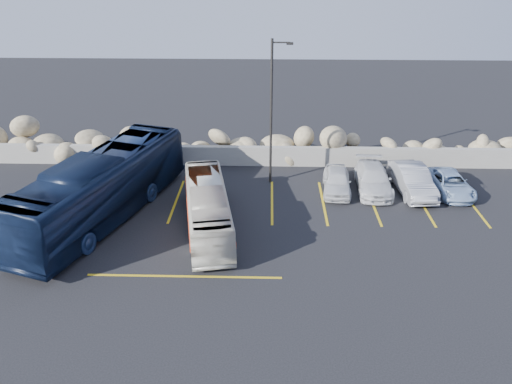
{
  "coord_description": "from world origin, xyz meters",
  "views": [
    {
      "loc": [
        2.4,
        -16.52,
        12.07
      ],
      "look_at": [
        1.83,
        4.0,
        2.03
      ],
      "focal_mm": 35.0,
      "sensor_mm": 36.0,
      "label": 1
    }
  ],
  "objects_px": {
    "vintage_bus": "(208,208)",
    "tour_coach": "(102,187)",
    "car_b": "(412,180)",
    "lamppost": "(272,110)",
    "car_a": "(337,181)",
    "car_c": "(373,179)",
    "car_d": "(450,184)"
  },
  "relations": [
    {
      "from": "car_c",
      "to": "car_a",
      "type": "bearing_deg",
      "value": -169.82
    },
    {
      "from": "vintage_bus",
      "to": "car_c",
      "type": "xyz_separation_m",
      "value": [
        8.63,
        4.52,
        -0.44
      ]
    },
    {
      "from": "vintage_bus",
      "to": "car_c",
      "type": "distance_m",
      "value": 9.76
    },
    {
      "from": "lamppost",
      "to": "tour_coach",
      "type": "height_order",
      "value": "lamppost"
    },
    {
      "from": "lamppost",
      "to": "tour_coach",
      "type": "relative_size",
      "value": 0.68
    },
    {
      "from": "car_a",
      "to": "car_b",
      "type": "bearing_deg",
      "value": 4.68
    },
    {
      "from": "lamppost",
      "to": "tour_coach",
      "type": "xyz_separation_m",
      "value": [
        -8.25,
        -4.35,
        -2.66
      ]
    },
    {
      "from": "car_b",
      "to": "car_c",
      "type": "bearing_deg",
      "value": 167.68
    },
    {
      "from": "vintage_bus",
      "to": "car_d",
      "type": "distance_m",
      "value": 13.47
    },
    {
      "from": "vintage_bus",
      "to": "car_a",
      "type": "bearing_deg",
      "value": 22.31
    },
    {
      "from": "vintage_bus",
      "to": "tour_coach",
      "type": "relative_size",
      "value": 0.66
    },
    {
      "from": "car_c",
      "to": "car_d",
      "type": "relative_size",
      "value": 1.12
    },
    {
      "from": "car_a",
      "to": "car_b",
      "type": "distance_m",
      "value": 4.1
    },
    {
      "from": "tour_coach",
      "to": "car_b",
      "type": "distance_m",
      "value": 16.29
    },
    {
      "from": "tour_coach",
      "to": "car_a",
      "type": "height_order",
      "value": "tour_coach"
    },
    {
      "from": "tour_coach",
      "to": "car_c",
      "type": "xyz_separation_m",
      "value": [
        13.87,
        3.53,
        -1.0
      ]
    },
    {
      "from": "vintage_bus",
      "to": "car_b",
      "type": "distance_m",
      "value": 11.52
    },
    {
      "from": "lamppost",
      "to": "car_a",
      "type": "distance_m",
      "value": 5.25
    },
    {
      "from": "tour_coach",
      "to": "car_b",
      "type": "relative_size",
      "value": 2.66
    },
    {
      "from": "car_b",
      "to": "car_d",
      "type": "distance_m",
      "value": 2.08
    },
    {
      "from": "lamppost",
      "to": "car_a",
      "type": "bearing_deg",
      "value": -17.03
    },
    {
      "from": "lamppost",
      "to": "car_c",
      "type": "height_order",
      "value": "lamppost"
    },
    {
      "from": "lamppost",
      "to": "car_a",
      "type": "height_order",
      "value": "lamppost"
    },
    {
      "from": "tour_coach",
      "to": "car_c",
      "type": "relative_size",
      "value": 2.67
    },
    {
      "from": "vintage_bus",
      "to": "car_c",
      "type": "bearing_deg",
      "value": 17.22
    },
    {
      "from": "car_c",
      "to": "car_d",
      "type": "bearing_deg",
      "value": -1.59
    },
    {
      "from": "vintage_bus",
      "to": "tour_coach",
      "type": "bearing_deg",
      "value": 158.88
    },
    {
      "from": "lamppost",
      "to": "car_b",
      "type": "height_order",
      "value": "lamppost"
    },
    {
      "from": "vintage_bus",
      "to": "tour_coach",
      "type": "height_order",
      "value": "tour_coach"
    },
    {
      "from": "tour_coach",
      "to": "car_c",
      "type": "distance_m",
      "value": 14.34
    },
    {
      "from": "vintage_bus",
      "to": "car_a",
      "type": "relative_size",
      "value": 2.13
    },
    {
      "from": "car_d",
      "to": "car_c",
      "type": "bearing_deg",
      "value": 172.77
    }
  ]
}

